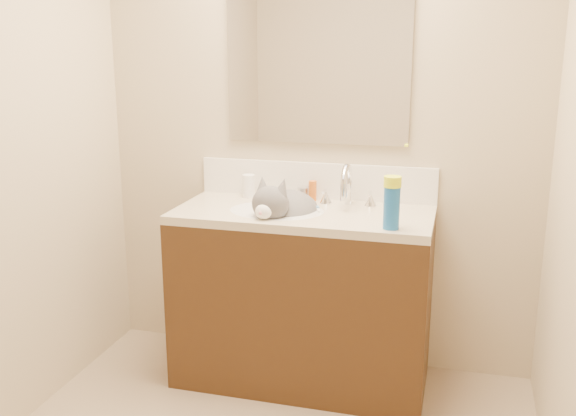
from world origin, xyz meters
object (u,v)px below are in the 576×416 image
Objects in this scene: spray_can at (392,207)px; pill_bottle at (249,186)px; silver_jar at (303,193)px; basin at (277,225)px; vanity_cabinet at (303,300)px; cat at (284,213)px; faucet at (347,189)px; amber_bottle at (313,191)px.

pill_bottle is at bearing 152.46° from spray_can.
spray_can is at bearing -40.69° from silver_jar.
basin is 3.92× the size of pill_bottle.
vanity_cabinet is 0.44m from cat.
faucet is 0.59× the size of cat.
pill_bottle is at bearing -176.17° from silver_jar.
silver_jar is at bearing 161.56° from faucet.
spray_can is (0.25, -0.34, 0.01)m from faucet.
faucet is 2.81× the size of amber_bottle.
pill_bottle reaches higher than basin.
spray_can reaches higher than vanity_cabinet.
amber_bottle is at bearing 1.17° from pill_bottle.
cat is at bearing -152.44° from faucet.
cat is 0.57m from spray_can.
silver_jar is (-0.06, 0.22, 0.48)m from vanity_cabinet.
basin is 0.95× the size of cat.
spray_can is at bearing -10.71° from cat.
vanity_cabinet is 0.54m from amber_bottle.
spray_can reaches higher than pill_bottle.
amber_bottle is (0.33, 0.01, -0.01)m from pill_bottle.
amber_bottle is (0.05, -0.01, 0.02)m from silver_jar.
faucet is at bearing 126.40° from spray_can.
faucet reaches higher than cat.
cat is at bearing 159.49° from spray_can.
basin is at bearing -46.62° from pill_bottle.
silver_jar is 0.64m from spray_can.
cat is 4.14× the size of pill_bottle.
silver_jar is at bearing 3.83° from pill_bottle.
pill_bottle is at bearing -178.83° from amber_bottle.
pill_bottle is at bearing 133.38° from basin.
faucet is (0.30, 0.17, 0.16)m from basin.
vanity_cabinet is at bearing 13.32° from cat.
spray_can is (0.55, -0.17, 0.16)m from basin.
pill_bottle reaches higher than amber_bottle.
amber_bottle reaches higher than silver_jar.
silver_jar is 0.61× the size of amber_bottle.
faucet is 0.25m from silver_jar.
faucet reaches higher than amber_bottle.
basin is at bearing -116.58° from amber_bottle.
basin is 0.06m from cat.
amber_bottle is at bearing 90.86° from vanity_cabinet.
faucet is 0.42m from spray_can.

